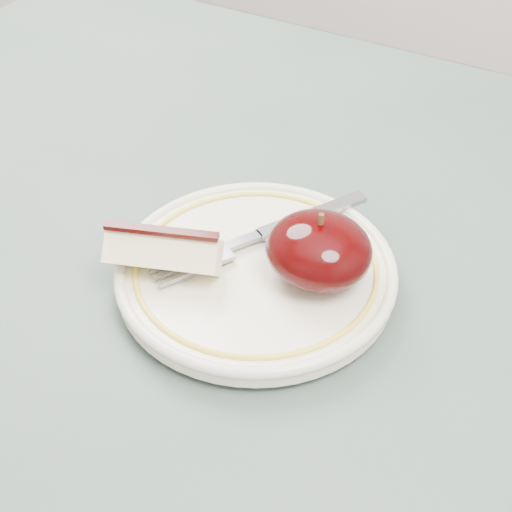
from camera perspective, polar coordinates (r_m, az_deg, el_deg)
The scene contains 5 objects.
table at distance 0.62m, azimuth -8.70°, elevation -6.58°, with size 0.90×0.90×0.75m.
plate at distance 0.52m, azimuth -0.00°, elevation -1.16°, with size 0.21×0.21×0.02m.
apple_half at distance 0.50m, azimuth 5.04°, elevation 0.49°, with size 0.08×0.07×0.06m.
apple_wedge at distance 0.51m, azimuth -7.41°, elevation 0.37°, with size 0.09×0.06×0.04m.
fork at distance 0.54m, azimuth 0.14°, elevation 1.64°, with size 0.11×0.17×0.00m.
Camera 1 is at (0.29, -0.31, 1.12)m, focal length 50.00 mm.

